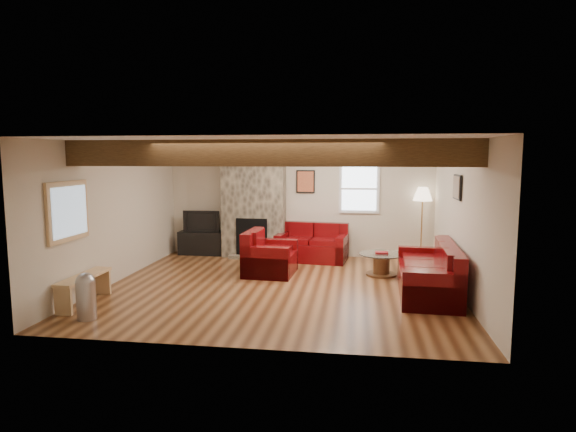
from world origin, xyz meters
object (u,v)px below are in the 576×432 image
object	(u,v)px
sofa_three	(428,270)
coffee_table	(381,264)
loveseat	(312,242)
armchair_red	(270,253)
floor_lamp	(423,198)
television	(202,221)
tv_cabinet	(203,243)

from	to	relation	value
sofa_three	coffee_table	size ratio (longest dim) A/B	2.47
loveseat	armchair_red	xyz separation A→B (m)	(-0.68, -1.35, 0.02)
sofa_three	armchair_red	distance (m)	2.98
loveseat	floor_lamp	size ratio (longest dim) A/B	0.94
sofa_three	floor_lamp	size ratio (longest dim) A/B	1.34
television	loveseat	bearing A→B (deg)	-6.65
tv_cabinet	floor_lamp	xyz separation A→B (m)	(4.93, 0.02, 1.10)
loveseat	armchair_red	world-z (taller)	armchair_red
floor_lamp	armchair_red	bearing A→B (deg)	-151.23
floor_lamp	television	bearing A→B (deg)	-179.77
loveseat	television	bearing A→B (deg)	-179.98
tv_cabinet	sofa_three	bearing A→B (deg)	-29.21
tv_cabinet	floor_lamp	distance (m)	5.05
loveseat	armchair_red	distance (m)	1.51
tv_cabinet	floor_lamp	world-z (taller)	floor_lamp
armchair_red	television	size ratio (longest dim) A/B	1.22
sofa_three	floor_lamp	distance (m)	2.83
armchair_red	coffee_table	size ratio (longest dim) A/B	1.19
loveseat	television	distance (m)	2.62
sofa_three	armchair_red	bearing A→B (deg)	-106.26
television	floor_lamp	size ratio (longest dim) A/B	0.53
sofa_three	tv_cabinet	xyz separation A→B (m)	(-4.71, 2.63, -0.15)
sofa_three	television	xyz separation A→B (m)	(-4.71, 2.63, 0.37)
armchair_red	tv_cabinet	xyz separation A→B (m)	(-1.89, 1.65, -0.15)
sofa_three	coffee_table	xyz separation A→B (m)	(-0.69, 1.18, -0.20)
armchair_red	tv_cabinet	size ratio (longest dim) A/B	0.96
television	sofa_three	bearing A→B (deg)	-29.21
loveseat	coffee_table	distance (m)	1.85
floor_lamp	sofa_three	bearing A→B (deg)	-94.88
sofa_three	tv_cabinet	world-z (taller)	sofa_three
coffee_table	floor_lamp	world-z (taller)	floor_lamp
loveseat	floor_lamp	bearing A→B (deg)	14.39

